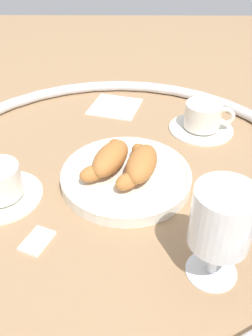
# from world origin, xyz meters

# --- Properties ---
(ground_plane) EXTENTS (2.20, 2.20, 0.00)m
(ground_plane) POSITION_xyz_m (0.00, 0.00, 0.00)
(ground_plane) COLOR #997551
(table_chrome_rim) EXTENTS (0.73, 0.73, 0.02)m
(table_chrome_rim) POSITION_xyz_m (0.00, 0.00, 0.01)
(table_chrome_rim) COLOR silver
(table_chrome_rim) RESTS_ON ground_plane
(pastry_plate) EXTENTS (0.23, 0.23, 0.02)m
(pastry_plate) POSITION_xyz_m (-0.02, -0.02, 0.01)
(pastry_plate) COLOR silver
(pastry_plate) RESTS_ON ground_plane
(croissant_large) EXTENTS (0.13, 0.09, 0.04)m
(croissant_large) POSITION_xyz_m (-0.03, -0.04, 0.04)
(croissant_large) COLOR #AD6B33
(croissant_large) RESTS_ON pastry_plate
(croissant_small) EXTENTS (0.13, 0.10, 0.04)m
(croissant_small) POSITION_xyz_m (-0.01, 0.01, 0.04)
(croissant_small) COLOR #AD6B33
(croissant_small) RESTS_ON pastry_plate
(coffee_cup_near) EXTENTS (0.14, 0.14, 0.06)m
(coffee_cup_near) POSITION_xyz_m (0.16, -0.18, 0.03)
(coffee_cup_near) COLOR silver
(coffee_cup_near) RESTS_ON ground_plane
(juice_glass_left) EXTENTS (0.08, 0.08, 0.14)m
(juice_glass_left) POSITION_xyz_m (-0.21, -0.13, 0.09)
(juice_glass_left) COLOR white
(juice_glass_left) RESTS_ON ground_plane
(sugar_packet) EXTENTS (0.06, 0.05, 0.01)m
(sugar_packet) POSITION_xyz_m (-0.16, 0.11, 0.00)
(sugar_packet) COLOR white
(sugar_packet) RESTS_ON ground_plane
(folded_napkin) EXTENTS (0.14, 0.14, 0.01)m
(folded_napkin) POSITION_xyz_m (0.26, 0.01, 0.00)
(folded_napkin) COLOR silver
(folded_napkin) RESTS_ON ground_plane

